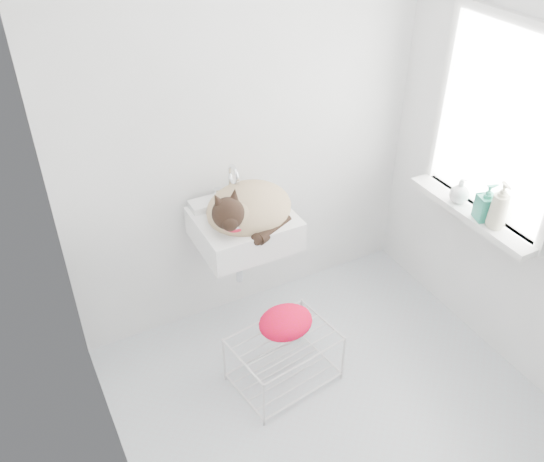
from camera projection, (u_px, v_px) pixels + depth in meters
name	position (u px, v px, depth m)	size (l,w,h in m)	color
floor	(330.00, 401.00, 3.24)	(2.20, 2.00, 0.02)	#B6BFC4
back_wall	(246.00, 126.00, 3.24)	(2.20, 0.02, 2.50)	white
right_wall	(529.00, 158.00, 2.93)	(0.02, 2.00, 2.50)	white
left_wall	(90.00, 292.00, 2.10)	(0.02, 2.00, 2.50)	white
window_glass	(502.00, 125.00, 3.01)	(0.01, 0.80, 1.00)	white
window_frame	(500.00, 126.00, 3.00)	(0.04, 0.90, 1.10)	white
windowsill	(471.00, 213.00, 3.28)	(0.16, 0.88, 0.04)	white
sink	(244.00, 216.00, 3.22)	(0.54, 0.47, 0.21)	white
faucet	(230.00, 179.00, 3.27)	(0.19, 0.14, 0.19)	silver
cat	(247.00, 210.00, 3.19)	(0.54, 0.47, 0.32)	tan
wire_rack	(284.00, 361.00, 3.28)	(0.55, 0.38, 0.33)	silver
towel	(286.00, 327.00, 3.21)	(0.31, 0.22, 0.13)	red
bottle_a	(494.00, 226.00, 3.14)	(0.09, 0.09, 0.23)	beige
bottle_b	(482.00, 218.00, 3.20)	(0.10, 0.10, 0.21)	#24856C
bottle_c	(458.00, 201.00, 3.34)	(0.11, 0.11, 0.14)	silver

